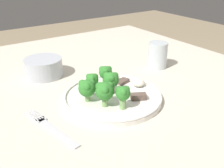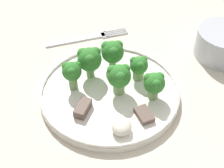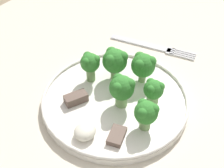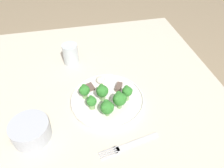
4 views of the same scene
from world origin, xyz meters
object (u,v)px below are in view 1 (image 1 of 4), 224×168
object	(u,v)px
drinking_glass	(157,56)
cream_bowl	(44,68)
fork	(51,128)
dinner_plate	(113,97)

from	to	relation	value
drinking_glass	cream_bowl	bearing A→B (deg)	157.08
fork	drinking_glass	bearing A→B (deg)	17.23
fork	drinking_glass	size ratio (longest dim) A/B	2.19
dinner_plate	cream_bowl	bearing A→B (deg)	109.90
fork	drinking_glass	distance (m)	0.48
drinking_glass	dinner_plate	bearing A→B (deg)	-157.42
dinner_plate	fork	xyz separation A→B (m)	(-0.19, -0.03, -0.01)
fork	cream_bowl	size ratio (longest dim) A/B	1.63
dinner_plate	drinking_glass	bearing A→B (deg)	22.58
fork	cream_bowl	bearing A→B (deg)	71.55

